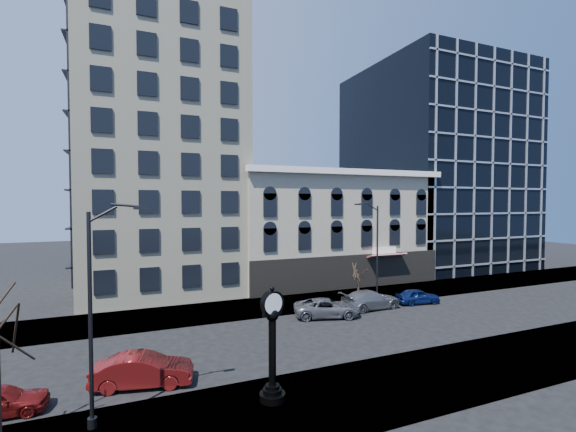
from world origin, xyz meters
name	(u,v)px	position (x,y,z in m)	size (l,w,h in m)	color
ground	(283,340)	(0.00, 0.00, 0.00)	(160.00, 160.00, 0.00)	black
sidewalk_far	(248,308)	(0.00, 8.00, 0.06)	(160.00, 6.00, 0.12)	gray
sidewalk_near	(346,395)	(0.00, -8.00, 0.06)	(160.00, 6.00, 0.12)	gray
cream_tower	(161,103)	(-6.11, 18.88, 19.32)	(15.90, 15.40, 42.50)	beige
victorian_row	(329,229)	(12.00, 15.89, 6.00)	(22.60, 11.19, 12.50)	gray
glass_office	(433,169)	(32.00, 20.91, 14.00)	(20.00, 20.15, 28.00)	black
street_clock	(272,349)	(-3.38, -7.23, 2.45)	(1.17, 1.17, 5.16)	black
street_lamp_near	(108,255)	(-10.05, -6.58, 6.95)	(2.34, 0.45, 9.05)	black
street_lamp_far	(371,225)	(11.03, 6.18, 6.99)	(2.33, 0.77, 9.10)	black
bare_tree_far	(358,269)	(9.87, 6.34, 3.05)	(2.27, 2.27, 3.90)	#312318
car_near_b	(143,370)	(-8.72, -3.32, 0.78)	(1.66, 4.75, 1.56)	maroon
car_far_a	(327,308)	(5.05, 3.36, 0.72)	(2.40, 5.20, 1.45)	#595B60
car_far_b	(371,300)	(9.61, 4.04, 0.78)	(2.19, 5.39, 1.56)	#595B60
car_far_c	(417,296)	(14.44, 3.83, 0.67)	(1.58, 3.94, 1.34)	#0C194C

